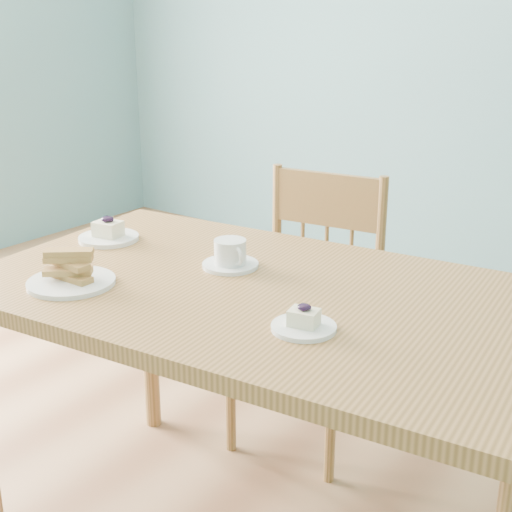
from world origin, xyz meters
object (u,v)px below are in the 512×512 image
cheesecake_plate_near (304,323)px  cheesecake_plate_far (108,234)px  dining_chair (308,310)px  coffee_cup (230,256)px  biscotti_plate (71,274)px  dining_table (266,318)px

cheesecake_plate_near → cheesecake_plate_far: (-0.80, 0.18, 0.00)m
dining_chair → coffee_cup: 0.61m
dining_chair → cheesecake_plate_near: bearing=-66.6°
cheesecake_plate_near → cheesecake_plate_far: cheesecake_plate_far is taller
biscotti_plate → cheesecake_plate_far: bearing=122.8°
cheesecake_plate_near → coffee_cup: 0.43m
dining_table → coffee_cup: bearing=150.7°
coffee_cup → biscotti_plate: biscotti_plate is taller
dining_table → biscotti_plate: 0.49m
dining_table → dining_chair: 0.65m
dining_chair → biscotti_plate: bearing=-110.0°
dining_table → biscotti_plate: bearing=-153.0°
cheesecake_plate_far → coffee_cup: (0.43, 0.03, 0.01)m
cheesecake_plate_far → biscotti_plate: size_ratio=0.81×
dining_chair → coffee_cup: bearing=-90.8°
dining_table → cheesecake_plate_far: cheesecake_plate_far is taller
cheesecake_plate_near → biscotti_plate: size_ratio=0.65×
coffee_cup → dining_table: bearing=1.6°
cheesecake_plate_near → cheesecake_plate_far: size_ratio=0.80×
dining_table → cheesecake_plate_near: 0.26m
dining_table → cheesecake_plate_far: bearing=170.3°
dining_table → biscotti_plate: biscotti_plate is taller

